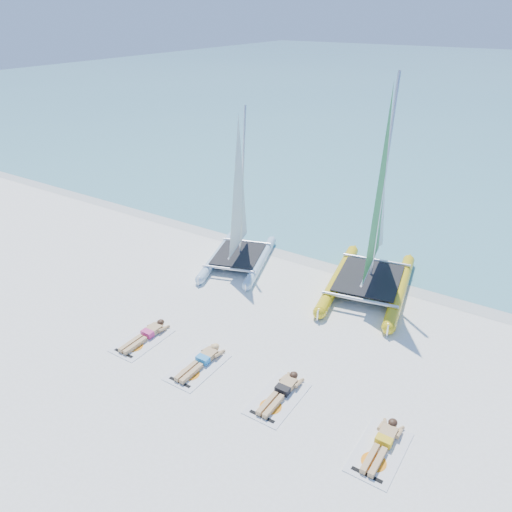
{
  "coord_description": "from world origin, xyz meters",
  "views": [
    {
      "loc": [
        6.94,
        -10.37,
        8.95
      ],
      "look_at": [
        -0.61,
        1.2,
        1.97
      ],
      "focal_mm": 35.0,
      "sensor_mm": 36.0,
      "label": 1
    }
  ],
  "objects": [
    {
      "name": "wet_sand_strip",
      "position": [
        0.0,
        5.5,
        0.0
      ],
      "size": [
        140.0,
        1.4,
        0.01
      ],
      "primitive_type": "cube",
      "color": "silver",
      "rests_on": "ground"
    },
    {
      "name": "sunbather_c",
      "position": [
        2.13,
        -1.79,
        0.12
      ],
      "size": [
        0.37,
        1.73,
        0.26
      ],
      "color": "tan",
      "rests_on": "towel_c"
    },
    {
      "name": "towel_a",
      "position": [
        -2.51,
        -2.08,
        0.01
      ],
      "size": [
        1.0,
        1.85,
        0.02
      ],
      "primitive_type": "cube",
      "color": "silver",
      "rests_on": "ground"
    },
    {
      "name": "catamaran_yellow",
      "position": [
        1.87,
        4.96,
        2.32
      ],
      "size": [
        3.55,
        5.94,
        7.37
      ],
      "rotation": [
        0.0,
        0.0,
        0.19
      ],
      "color": "gold",
      "rests_on": "ground"
    },
    {
      "name": "catamaran_blue",
      "position": [
        -3.03,
        3.7,
        1.78
      ],
      "size": [
        3.36,
        4.8,
        5.95
      ],
      "rotation": [
        0.0,
        0.0,
        0.32
      ],
      "color": "silver",
      "rests_on": "ground"
    },
    {
      "name": "sunbather_b",
      "position": [
        -0.35,
        -1.95,
        0.12
      ],
      "size": [
        0.37,
        1.73,
        0.26
      ],
      "color": "tan",
      "rests_on": "towel_b"
    },
    {
      "name": "sunbather_d",
      "position": [
        4.9,
        -1.99,
        0.12
      ],
      "size": [
        0.37,
        1.73,
        0.26
      ],
      "color": "tan",
      "rests_on": "towel_d"
    },
    {
      "name": "sunbather_a",
      "position": [
        -2.51,
        -1.89,
        0.12
      ],
      "size": [
        0.37,
        1.73,
        0.26
      ],
      "color": "tan",
      "rests_on": "towel_a"
    },
    {
      "name": "towel_d",
      "position": [
        4.9,
        -2.18,
        0.01
      ],
      "size": [
        1.0,
        1.85,
        0.02
      ],
      "primitive_type": "cube",
      "color": "silver",
      "rests_on": "ground"
    },
    {
      "name": "ground",
      "position": [
        0.0,
        0.0,
        0.0
      ],
      "size": [
        140.0,
        140.0,
        0.0
      ],
      "primitive_type": "plane",
      "color": "white",
      "rests_on": "ground"
    },
    {
      "name": "towel_c",
      "position": [
        2.13,
        -1.98,
        0.01
      ],
      "size": [
        1.0,
        1.85,
        0.02
      ],
      "primitive_type": "cube",
      "color": "silver",
      "rests_on": "ground"
    },
    {
      "name": "towel_b",
      "position": [
        -0.35,
        -2.14,
        0.01
      ],
      "size": [
        1.0,
        1.85,
        0.02
      ],
      "primitive_type": "cube",
      "color": "silver",
      "rests_on": "ground"
    }
  ]
}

